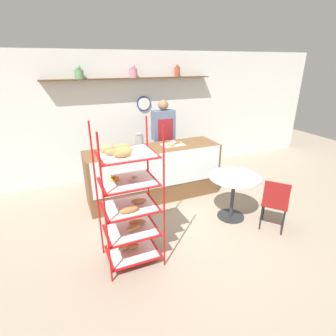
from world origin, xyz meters
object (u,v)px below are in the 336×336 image
at_px(cafe_chair, 275,201).
at_px(coffee_carafe, 140,142).
at_px(donut_tray_counter, 173,144).
at_px(person_worker, 163,139).
at_px(pastry_rack, 129,202).
at_px(cafe_table, 234,186).

relative_size(cafe_chair, coffee_carafe, 2.52).
bearing_deg(cafe_chair, donut_tray_counter, -12.99).
distance_m(person_worker, donut_tray_counter, 0.60).
bearing_deg(pastry_rack, cafe_chair, -5.82).
bearing_deg(coffee_carafe, cafe_table, -42.48).
bearing_deg(pastry_rack, donut_tray_counter, 50.19).
height_order(cafe_chair, coffee_carafe, coffee_carafe).
xyz_separation_m(cafe_table, cafe_chair, (0.36, -0.56, -0.06)).
bearing_deg(pastry_rack, cafe_table, 10.41).
bearing_deg(coffee_carafe, donut_tray_counter, 8.18).
xyz_separation_m(pastry_rack, donut_tray_counter, (1.30, 1.57, 0.15)).
distance_m(coffee_carafe, donut_tray_counter, 0.71).
distance_m(cafe_chair, coffee_carafe, 2.41).
bearing_deg(person_worker, cafe_chair, -70.42).
height_order(person_worker, coffee_carafe, person_worker).
relative_size(pastry_rack, donut_tray_counter, 4.40).
xyz_separation_m(person_worker, donut_tray_counter, (-0.05, -0.60, 0.06)).
bearing_deg(coffee_carafe, person_worker, 43.26).
relative_size(pastry_rack, person_worker, 1.05).
relative_size(pastry_rack, cafe_chair, 2.17).
bearing_deg(person_worker, coffee_carafe, -136.74).
distance_m(pastry_rack, person_worker, 2.56).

